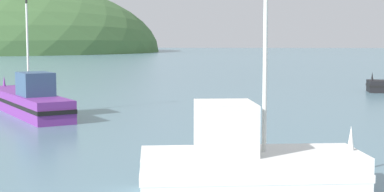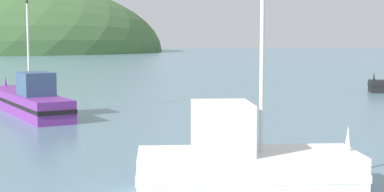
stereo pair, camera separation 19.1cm
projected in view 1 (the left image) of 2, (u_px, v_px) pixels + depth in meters
fishing_boat_white at (247, 165)px, 15.94m from camera, size 6.49×3.29×7.34m
fishing_boat_purple at (27, 100)px, 33.58m from camera, size 8.73×10.90×6.60m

